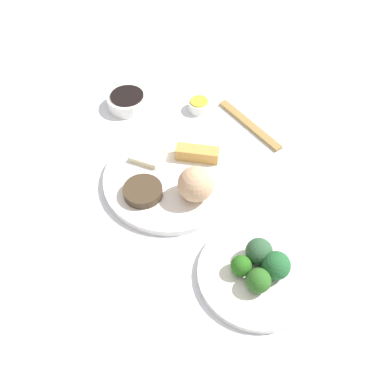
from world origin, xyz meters
TOP-DOWN VIEW (x-y plane):
  - tabletop at (0.00, 0.00)m, footprint 2.20×2.20m
  - main_plate at (0.03, -0.01)m, footprint 0.29×0.29m
  - rice_scoop at (0.10, -0.04)m, footprint 0.07×0.07m
  - spring_roll at (0.06, 0.06)m, footprint 0.10×0.05m
  - crab_rangoon_wonton at (-0.04, 0.02)m, footprint 0.06×0.06m
  - stir_fry_heap at (0.00, -0.08)m, footprint 0.08×0.08m
  - broccoli_plate at (0.27, -0.15)m, footprint 0.22×0.22m
  - broccoli_floret_0 at (0.24, -0.16)m, footprint 0.04×0.04m
  - broccoli_floret_1 at (0.30, -0.14)m, footprint 0.05×0.05m
  - broccoli_floret_2 at (0.28, -0.18)m, footprint 0.04×0.04m
  - broccoli_floret_4 at (0.26, -0.12)m, footprint 0.05×0.05m
  - soy_sauce_bowl at (-0.17, 0.17)m, footprint 0.10×0.10m
  - soy_sauce_bowl_liquid at (-0.17, 0.17)m, footprint 0.08×0.08m
  - sauce_ramekin_hot_mustard at (-0.01, 0.23)m, footprint 0.05×0.05m
  - sauce_ramekin_hot_mustard_liquid at (-0.01, 0.23)m, footprint 0.04×0.04m
  - chopsticks_pair at (0.13, 0.22)m, footprint 0.19×0.12m

SIDE VIEW (x-z plane):
  - tabletop at x=0.00m, z-range 0.00..0.02m
  - chopsticks_pair at x=0.13m, z-range 0.02..0.03m
  - broccoli_plate at x=0.27m, z-range 0.02..0.03m
  - main_plate at x=0.03m, z-range 0.02..0.04m
  - sauce_ramekin_hot_mustard at x=-0.01m, z-range 0.02..0.04m
  - soy_sauce_bowl at x=-0.17m, z-range 0.02..0.05m
  - crab_rangoon_wonton at x=-0.04m, z-range 0.04..0.05m
  - stir_fry_heap at x=0.00m, z-range 0.04..0.05m
  - sauce_ramekin_hot_mustard_liquid at x=-0.01m, z-range 0.04..0.05m
  - spring_roll at x=0.06m, z-range 0.04..0.06m
  - broccoli_floret_0 at x=0.24m, z-range 0.03..0.07m
  - soy_sauce_bowl_liquid at x=-0.17m, z-range 0.05..0.06m
  - broccoli_floret_2 at x=0.28m, z-range 0.03..0.08m
  - broccoli_floret_4 at x=0.26m, z-range 0.03..0.08m
  - broccoli_floret_1 at x=0.30m, z-range 0.03..0.09m
  - rice_scoop at x=0.10m, z-range 0.04..0.11m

